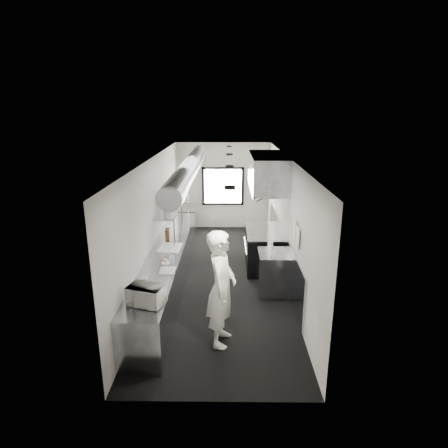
{
  "coord_description": "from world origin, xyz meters",
  "views": [
    {
      "loc": [
        0.18,
        -8.29,
        3.84
      ],
      "look_at": [
        0.08,
        -0.2,
        1.38
      ],
      "focal_mm": 30.73,
      "sensor_mm": 36.0,
      "label": 1
    }
  ],
  "objects_px": {
    "squeeze_bottle_d": "(271,246)",
    "deli_tub_b": "(145,280)",
    "squeeze_bottle_b": "(271,250)",
    "squeeze_bottle_c": "(270,250)",
    "line_cook": "(221,288)",
    "cutting_board": "(170,248)",
    "small_plate": "(166,263)",
    "plate_stack_b": "(170,199)",
    "plate_stack_d": "(177,190)",
    "far_work_table": "(186,221)",
    "squeeze_bottle_e": "(269,245)",
    "exhaust_hood": "(267,172)",
    "plate_stack_c": "(174,196)",
    "bottle_station": "(273,272)",
    "pass_shelf": "(174,204)",
    "deli_tub_a": "(139,288)",
    "microwave": "(146,295)",
    "range": "(263,249)",
    "plate_stack_a": "(168,203)",
    "knife_block": "(167,234)",
    "squeeze_bottle_a": "(274,254)",
    "prep_counter": "(168,268)"
  },
  "relations": [
    {
      "from": "line_cook",
      "to": "squeeze_bottle_e",
      "type": "xyz_separation_m",
      "value": [
        0.99,
        2.15,
        -0.02
      ]
    },
    {
      "from": "microwave",
      "to": "far_work_table",
      "type": "bearing_deg",
      "value": 106.71
    },
    {
      "from": "plate_stack_d",
      "to": "squeeze_bottle_b",
      "type": "relative_size",
      "value": 1.68
    },
    {
      "from": "plate_stack_d",
      "to": "microwave",
      "type": "bearing_deg",
      "value": -88.6
    },
    {
      "from": "squeeze_bottle_e",
      "to": "cutting_board",
      "type": "bearing_deg",
      "value": -179.78
    },
    {
      "from": "pass_shelf",
      "to": "squeeze_bottle_c",
      "type": "xyz_separation_m",
      "value": [
        2.26,
        -1.74,
        -0.55
      ]
    },
    {
      "from": "plate_stack_c",
      "to": "range",
      "type": "bearing_deg",
      "value": -9.09
    },
    {
      "from": "bottle_station",
      "to": "squeeze_bottle_b",
      "type": "bearing_deg",
      "value": -122.34
    },
    {
      "from": "small_plate",
      "to": "plate_stack_b",
      "type": "distance_m",
      "value": 2.12
    },
    {
      "from": "far_work_table",
      "to": "squeeze_bottle_e",
      "type": "relative_size",
      "value": 7.55
    },
    {
      "from": "squeeze_bottle_d",
      "to": "deli_tub_b",
      "type": "bearing_deg",
      "value": -145.9
    },
    {
      "from": "exhaust_hood",
      "to": "squeeze_bottle_c",
      "type": "height_order",
      "value": "exhaust_hood"
    },
    {
      "from": "plate_stack_b",
      "to": "plate_stack_c",
      "type": "relative_size",
      "value": 0.97
    },
    {
      "from": "squeeze_bottle_b",
      "to": "squeeze_bottle_d",
      "type": "bearing_deg",
      "value": 83.31
    },
    {
      "from": "microwave",
      "to": "squeeze_bottle_c",
      "type": "xyz_separation_m",
      "value": [
        2.16,
        2.19,
        -0.07
      ]
    },
    {
      "from": "small_plate",
      "to": "plate_stack_d",
      "type": "height_order",
      "value": "plate_stack_d"
    },
    {
      "from": "squeeze_bottle_d",
      "to": "squeeze_bottle_e",
      "type": "xyz_separation_m",
      "value": [
        -0.04,
        0.14,
        -0.02
      ]
    },
    {
      "from": "prep_counter",
      "to": "bottle_station",
      "type": "bearing_deg",
      "value": -4.97
    },
    {
      "from": "plate_stack_d",
      "to": "range",
      "type": "bearing_deg",
      "value": -25.96
    },
    {
      "from": "exhaust_hood",
      "to": "deli_tub_a",
      "type": "bearing_deg",
      "value": -127.14
    },
    {
      "from": "pass_shelf",
      "to": "deli_tub_a",
      "type": "bearing_deg",
      "value": -92.09
    },
    {
      "from": "knife_block",
      "to": "squeeze_bottle_d",
      "type": "height_order",
      "value": "knife_block"
    },
    {
      "from": "exhaust_hood",
      "to": "plate_stack_c",
      "type": "relative_size",
      "value": 6.42
    },
    {
      "from": "range",
      "to": "squeeze_bottle_c",
      "type": "distance_m",
      "value": 1.53
    },
    {
      "from": "cutting_board",
      "to": "knife_block",
      "type": "height_order",
      "value": "knife_block"
    },
    {
      "from": "cutting_board",
      "to": "plate_stack_d",
      "type": "height_order",
      "value": "plate_stack_d"
    },
    {
      "from": "plate_stack_d",
      "to": "squeeze_bottle_b",
      "type": "distance_m",
      "value": 3.55
    },
    {
      "from": "plate_stack_a",
      "to": "plate_stack_d",
      "type": "distance_m",
      "value": 1.49
    },
    {
      "from": "bottle_station",
      "to": "squeeze_bottle_b",
      "type": "height_order",
      "value": "squeeze_bottle_b"
    },
    {
      "from": "bottle_station",
      "to": "plate_stack_d",
      "type": "xyz_separation_m",
      "value": [
        -2.36,
        2.5,
        1.29
      ]
    },
    {
      "from": "squeeze_bottle_c",
      "to": "microwave",
      "type": "bearing_deg",
      "value": -134.65
    },
    {
      "from": "squeeze_bottle_b",
      "to": "cutting_board",
      "type": "bearing_deg",
      "value": 170.13
    },
    {
      "from": "far_work_table",
      "to": "deli_tub_b",
      "type": "xyz_separation_m",
      "value": [
        -0.13,
        -5.38,
        0.5
      ]
    },
    {
      "from": "bottle_station",
      "to": "plate_stack_c",
      "type": "relative_size",
      "value": 2.63
    },
    {
      "from": "deli_tub_a",
      "to": "small_plate",
      "type": "bearing_deg",
      "value": 77.8
    },
    {
      "from": "far_work_table",
      "to": "squeeze_bottle_b",
      "type": "distance_m",
      "value": 4.62
    },
    {
      "from": "range",
      "to": "microwave",
      "type": "height_order",
      "value": "microwave"
    },
    {
      "from": "knife_block",
      "to": "plate_stack_a",
      "type": "relative_size",
      "value": 0.76
    },
    {
      "from": "bottle_station",
      "to": "deli_tub_a",
      "type": "xyz_separation_m",
      "value": [
        -2.47,
        -1.79,
        0.49
      ]
    },
    {
      "from": "pass_shelf",
      "to": "line_cook",
      "type": "relative_size",
      "value": 1.5
    },
    {
      "from": "range",
      "to": "squeeze_bottle_a",
      "type": "bearing_deg",
      "value": -87.08
    },
    {
      "from": "small_plate",
      "to": "squeeze_bottle_b",
      "type": "xyz_separation_m",
      "value": [
        2.14,
        0.47,
        0.09
      ]
    },
    {
      "from": "line_cook",
      "to": "cutting_board",
      "type": "distance_m",
      "value": 2.44
    },
    {
      "from": "line_cook",
      "to": "plate_stack_b",
      "type": "relative_size",
      "value": 5.98
    },
    {
      "from": "line_cook",
      "to": "plate_stack_d",
      "type": "xyz_separation_m",
      "value": [
        -1.28,
        4.37,
        0.74
      ]
    },
    {
      "from": "range",
      "to": "deli_tub_b",
      "type": "relative_size",
      "value": 11.17
    },
    {
      "from": "squeeze_bottle_c",
      "to": "line_cook",
      "type": "bearing_deg",
      "value": -118.47
    },
    {
      "from": "line_cook",
      "to": "plate_stack_b",
      "type": "height_order",
      "value": "line_cook"
    },
    {
      "from": "prep_counter",
      "to": "plate_stack_c",
      "type": "relative_size",
      "value": 17.52
    },
    {
      "from": "deli_tub_b",
      "to": "squeeze_bottle_b",
      "type": "height_order",
      "value": "squeeze_bottle_b"
    }
  ]
}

